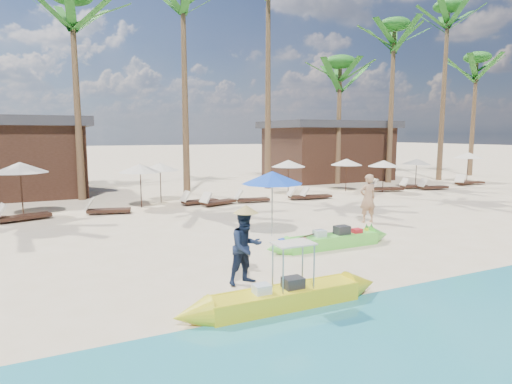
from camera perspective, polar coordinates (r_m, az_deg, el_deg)
name	(u,v)px	position (r m, az deg, el deg)	size (l,w,h in m)	color
ground	(260,269)	(10.93, 0.49, -10.27)	(240.00, 240.00, 0.00)	beige
wet_sand_strip	(407,366)	(7.13, 19.44, -21.05)	(240.00, 4.50, 0.01)	tan
green_canoe	(331,240)	(13.12, 9.99, -6.38)	(4.86, 0.69, 0.62)	#5BD440
yellow_canoe	(284,297)	(8.64, 3.77, -13.82)	(4.95, 0.66, 1.29)	yellow
tourist	(368,198)	(16.88, 14.67, -0.84)	(0.68, 0.45, 1.87)	tan
vendor_green	(246,247)	(9.72, -1.34, -7.37)	(0.82, 0.64, 1.70)	#141E37
blue_umbrella	(272,178)	(13.98, 2.17, 1.94)	(2.02, 2.02, 2.18)	#99999E
resort_parasol_4	(20,167)	(19.90, -28.96, 2.88)	(2.18, 2.18, 2.25)	#341E15
lounger_4_right	(20,216)	(19.02, -28.93, -2.78)	(2.08, 1.21, 0.68)	#341E15
resort_parasol_5	(140,168)	(20.29, -15.20, 3.09)	(1.97, 1.97, 2.02)	#341E15
lounger_5_left	(106,209)	(19.24, -19.42, -2.18)	(1.94, 0.96, 0.63)	#341E15
resort_parasol_6	(160,167)	(21.68, -12.68, 3.31)	(1.91, 1.91, 1.96)	#341E15
lounger_6_left	(216,201)	(20.38, -5.31, -1.23)	(1.92, 1.15, 0.62)	#341E15
lounger_6_right	(197,200)	(20.77, -7.82, -1.11)	(1.89, 0.83, 0.62)	#341E15
resort_parasol_7	(288,163)	(23.54, 4.34, 3.82)	(1.91, 1.91, 1.97)	#341E15
lounger_7_left	(250,199)	(21.21, -0.76, -0.88)	(1.78, 0.79, 0.58)	#341E15
lounger_7_right	(303,196)	(22.28, 6.28, -0.48)	(1.90, 0.91, 0.62)	#341E15
resort_parasol_8	(346,162)	(25.77, 11.98, 3.94)	(1.87, 1.87, 1.93)	#341E15
lounger_8_left	(314,195)	(22.52, 7.79, -0.45)	(1.73, 0.62, 0.58)	#341E15
resort_parasol_9	(384,163)	(25.84, 16.66, 3.67)	(1.81, 1.81, 1.87)	#341E15
lounger_9_left	(384,188)	(26.35, 16.74, 0.55)	(2.09, 1.12, 0.68)	#341E15
lounger_9_right	(412,185)	(28.29, 20.12, 0.83)	(1.82, 0.74, 0.60)	#341E15
resort_parasol_10	(417,162)	(28.74, 20.63, 3.82)	(1.78, 1.78, 1.84)	#341E15
lounger_10_left	(432,186)	(28.14, 22.38, 0.70)	(1.91, 0.90, 0.63)	#341E15
lounger_10_right	(464,182)	(31.65, 25.97, 1.24)	(1.99, 1.16, 0.65)	#341E15
resort_parasol_11	(468,155)	(33.74, 26.46, 4.40)	(2.02, 2.02, 2.08)	#341E15
lounger_11_left	(468,182)	(31.93, 26.44, 1.26)	(1.99, 1.08, 0.65)	#341E15
palm_3	(73,27)	(24.24, -23.23, 19.53)	(2.08, 2.08, 10.52)	brown
palm_4	(183,20)	(25.06, -9.68, 21.67)	(2.08, 2.08, 11.70)	brown
palm_5	(268,7)	(27.61, 1.65, 23.38)	(2.08, 2.08, 13.60)	brown
palm_6	(340,78)	(29.74, 11.12, 14.71)	(2.08, 2.08, 8.51)	brown
palm_7	(394,50)	(31.73, 17.88, 17.59)	(2.08, 2.08, 11.08)	brown
palm_8	(447,37)	(34.86, 24.09, 18.35)	(2.08, 2.08, 12.70)	brown
palm_9	(476,75)	(39.36, 27.30, 13.74)	(2.08, 2.08, 9.82)	brown
pavilion_east	(327,150)	(32.65, 9.45, 5.58)	(8.80, 6.60, 4.30)	#341E15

